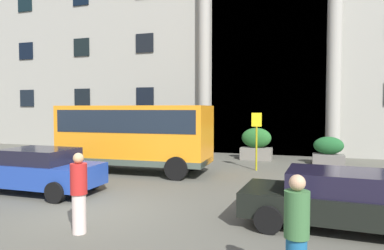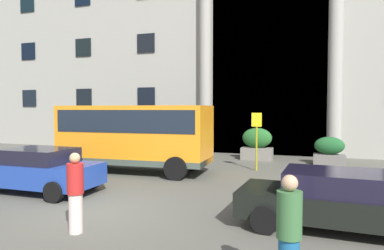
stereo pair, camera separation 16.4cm
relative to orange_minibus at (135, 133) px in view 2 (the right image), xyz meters
The scene contains 14 objects.
ground_plane 6.00m from the orange_minibus, 73.37° to the right, with size 80.00×64.00×0.12m, color #525147.
office_building_facade 13.60m from the orange_minibus, 82.13° to the left, with size 36.49×9.62×15.86m.
orange_minibus is the anchor object (origin of this frame).
bus_stop_sign 5.27m from the orange_minibus, 23.07° to the left, with size 0.44×0.08×2.53m.
hedge_planter_far_west 6.36m from the orange_minibus, 124.72° to the left, with size 1.65×0.97×1.52m.
hedge_planter_far_east 6.96m from the orange_minibus, 50.70° to the left, with size 1.63×0.84×1.69m.
hedge_planter_entrance_right 5.16m from the orange_minibus, 89.81° to the left, with size 1.50×0.94×1.50m.
hedge_planter_east 9.39m from the orange_minibus, 31.74° to the left, with size 1.46×0.87×1.35m.
parked_sedan_second 4.50m from the orange_minibus, 106.01° to the right, with size 3.96×2.03×1.43m.
parked_compact_extra 9.23m from the orange_minibus, 31.72° to the right, with size 4.58×2.17×1.32m.
motorcycle_far_end 3.67m from the orange_minibus, 132.69° to the right, with size 2.04×0.66×0.89m.
motorcycle_near_kerb 8.27m from the orange_minibus, 15.72° to the right, with size 2.05×0.55×0.89m.
pedestrian_woman_with_bag 10.69m from the orange_minibus, 49.68° to the right, with size 0.36×0.36×1.79m.
pedestrian_child_trailing 7.37m from the orange_minibus, 71.56° to the right, with size 0.36×0.36×1.77m.
Camera 2 is at (5.57, -7.72, 2.73)m, focal length 32.67 mm.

